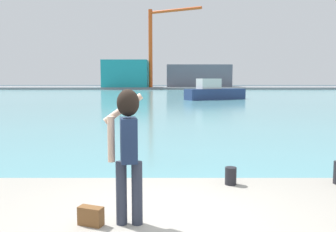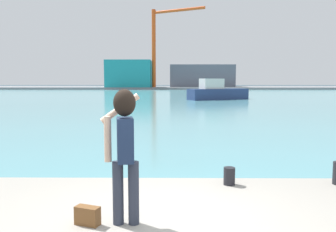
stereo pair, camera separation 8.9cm
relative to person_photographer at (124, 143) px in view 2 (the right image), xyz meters
name	(u,v)px [view 2 (the right image)]	position (x,y,z in m)	size (l,w,h in m)	color
ground_plane	(171,95)	(0.45, 50.12, -1.55)	(220.00, 220.00, 0.00)	#334751
harbor_water	(171,95)	(0.45, 52.12, -1.54)	(140.00, 100.00, 0.02)	#599EA8
far_shore_dock	(171,88)	(0.45, 92.12, -1.29)	(140.00, 20.00, 0.53)	gray
person_photographer	(124,143)	(0.00, 0.00, 0.00)	(0.53, 0.55, 1.74)	#2D3342
handbag	(88,216)	(-0.48, -0.04, -0.95)	(0.32, 0.14, 0.24)	brown
harbor_bollard	(229,176)	(1.62, 1.71, -0.91)	(0.20, 0.20, 0.31)	black
boat_moored	(217,92)	(6.04, 37.52, -0.64)	(7.68, 5.14, 2.51)	navy
warehouse_left	(129,74)	(-10.44, 86.96, 2.42)	(11.45, 9.53, 6.89)	teal
warehouse_right	(201,76)	(8.79, 93.69, 1.93)	(17.21, 12.79, 5.91)	slate
port_crane	(160,39)	(-2.35, 84.22, 10.99)	(12.92, 7.08, 19.43)	#D84C19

